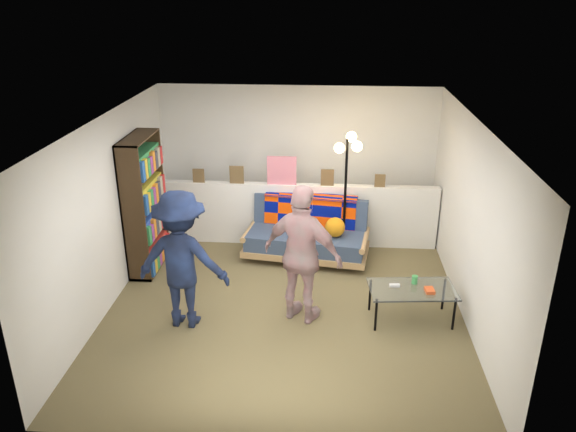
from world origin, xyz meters
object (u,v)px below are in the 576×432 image
object	(u,v)px
bookshelf	(145,208)
futon_sofa	(308,234)
coffee_table	(413,291)
floor_lamp	(347,171)
person_right	(303,255)
person_left	(182,260)

from	to	relation	value
bookshelf	futon_sofa	bearing A→B (deg)	11.94
coffee_table	floor_lamp	distance (m)	2.15
futon_sofa	person_right	xyz separation A→B (m)	(0.00, -1.72, 0.51)
bookshelf	person_left	size ratio (longest dim) A/B	1.14
person_right	floor_lamp	bearing A→B (deg)	-81.93
coffee_table	person_right	size ratio (longest dim) A/B	0.62
futon_sofa	coffee_table	world-z (taller)	futon_sofa
futon_sofa	person_right	size ratio (longest dim) A/B	1.11
floor_lamp	person_left	size ratio (longest dim) A/B	1.11
person_left	floor_lamp	bearing A→B (deg)	-129.50
bookshelf	person_right	size ratio (longest dim) A/B	1.12
bookshelf	coffee_table	world-z (taller)	bookshelf
futon_sofa	coffee_table	xyz separation A→B (m)	(1.35, -1.65, 0.04)
floor_lamp	person_left	bearing A→B (deg)	-134.18
futon_sofa	person_left	xyz separation A→B (m)	(-1.42, -1.92, 0.49)
futon_sofa	person_right	distance (m)	1.80
futon_sofa	person_right	world-z (taller)	person_right
person_right	person_left	bearing A→B (deg)	32.68
floor_lamp	person_left	distance (m)	2.87
bookshelf	person_left	distance (m)	1.69
coffee_table	floor_lamp	world-z (taller)	floor_lamp
bookshelf	coffee_table	distance (m)	3.88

